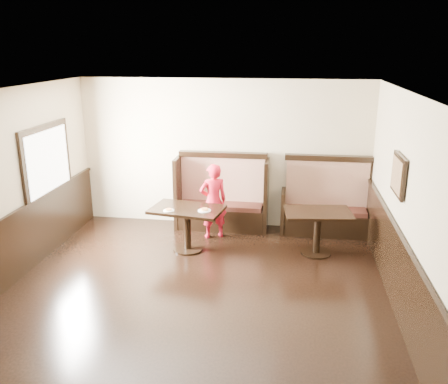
% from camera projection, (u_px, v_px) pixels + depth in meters
% --- Properties ---
extents(ground, '(7.00, 7.00, 0.00)m').
position_uv_depth(ground, '(185.00, 319.00, 6.09)').
color(ground, black).
rests_on(ground, ground).
extents(room_shell, '(7.00, 7.00, 7.00)m').
position_uv_depth(room_shell, '(166.00, 261.00, 6.20)').
color(room_shell, tan).
rests_on(room_shell, ground).
extents(booth_main, '(1.75, 0.72, 1.45)m').
position_uv_depth(booth_main, '(222.00, 201.00, 9.05)').
color(booth_main, black).
rests_on(booth_main, ground).
extents(booth_neighbor, '(1.65, 0.72, 1.45)m').
position_uv_depth(booth_neighbor, '(326.00, 208.00, 8.80)').
color(booth_neighbor, black).
rests_on(booth_neighbor, ground).
extents(table_main, '(1.29, 0.92, 0.76)m').
position_uv_depth(table_main, '(187.00, 218.00, 7.99)').
color(table_main, black).
rests_on(table_main, ground).
extents(table_neighbor, '(1.15, 0.82, 0.75)m').
position_uv_depth(table_neighbor, '(318.00, 222.00, 7.85)').
color(table_neighbor, black).
rests_on(table_neighbor, ground).
extents(child, '(0.59, 0.51, 1.38)m').
position_uv_depth(child, '(213.00, 201.00, 8.52)').
color(child, red).
rests_on(child, ground).
extents(pizza_plate_left, '(0.18, 0.18, 0.03)m').
position_uv_depth(pizza_plate_left, '(169.00, 210.00, 7.81)').
color(pizza_plate_left, white).
rests_on(pizza_plate_left, table_main).
extents(pizza_plate_right, '(0.22, 0.22, 0.04)m').
position_uv_depth(pizza_plate_right, '(204.00, 210.00, 7.80)').
color(pizza_plate_right, white).
rests_on(pizza_plate_right, table_main).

